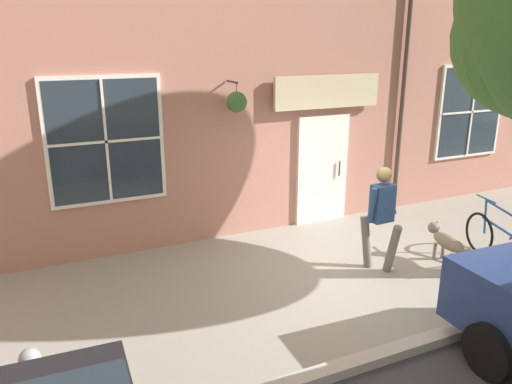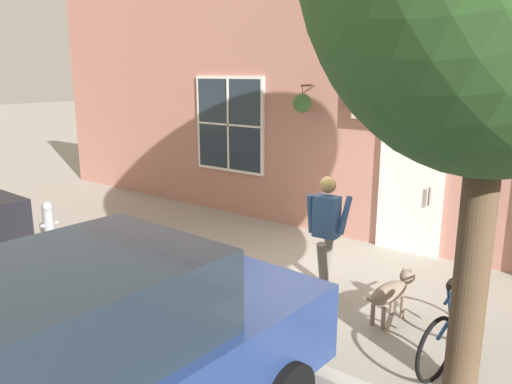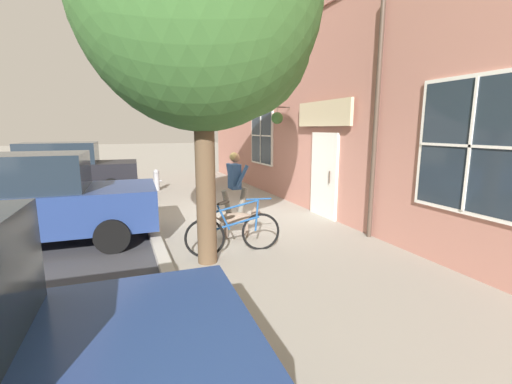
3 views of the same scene
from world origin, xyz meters
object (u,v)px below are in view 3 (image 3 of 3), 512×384
at_px(street_tree_by_curb, 209,4).
at_px(parked_car_nearest_curb, 66,169).
at_px(fire_hydrant, 157,180).
at_px(dog_on_leash, 239,218).
at_px(parked_car_mid_block, 31,201).
at_px(pedestrian_walking, 235,181).
at_px(leaning_bicycle, 234,232).

bearing_deg(street_tree_by_curb, parked_car_nearest_curb, -67.91).
relative_size(parked_car_nearest_curb, fire_hydrant, 5.68).
bearing_deg(street_tree_by_curb, dog_on_leash, -127.28).
distance_m(parked_car_nearest_curb, parked_car_mid_block, 5.47).
height_order(street_tree_by_curb, fire_hydrant, street_tree_by_curb).
distance_m(parked_car_mid_block, fire_hydrant, 5.94).
relative_size(pedestrian_walking, dog_on_leash, 1.50).
relative_size(dog_on_leash, street_tree_by_curb, 0.18).
relative_size(parked_car_mid_block, fire_hydrant, 5.68).
distance_m(leaning_bicycle, parked_car_nearest_curb, 8.00).
bearing_deg(leaning_bicycle, pedestrian_walking, -109.14).
xyz_separation_m(parked_car_nearest_curb, fire_hydrant, (-2.84, 0.24, -0.48)).
bearing_deg(parked_car_mid_block, fire_hydrant, -117.98).
bearing_deg(parked_car_nearest_curb, fire_hydrant, 175.22).
distance_m(parked_car_nearest_curb, fire_hydrant, 2.89).
height_order(dog_on_leash, parked_car_nearest_curb, parked_car_nearest_curb).
bearing_deg(dog_on_leash, leaning_bicycle, 65.08).
xyz_separation_m(dog_on_leash, parked_car_nearest_curb, (3.83, -6.35, 0.49)).
distance_m(dog_on_leash, parked_car_nearest_curb, 7.44).
distance_m(street_tree_by_curb, fire_hydrant, 8.05).
relative_size(dog_on_leash, parked_car_mid_block, 0.25).
bearing_deg(pedestrian_walking, leaning_bicycle, 70.86).
xyz_separation_m(street_tree_by_curb, leaning_bicycle, (-0.42, -0.21, -3.63)).
distance_m(dog_on_leash, leaning_bicycle, 0.95).
bearing_deg(parked_car_mid_block, leaning_bicycle, 152.61).
bearing_deg(pedestrian_walking, dog_on_leash, 75.63).
xyz_separation_m(pedestrian_walking, parked_car_mid_block, (4.05, 0.23, -0.11)).
bearing_deg(fire_hydrant, parked_car_mid_block, 62.02).
bearing_deg(parked_car_mid_block, pedestrian_walking, -176.81).
height_order(dog_on_leash, leaning_bicycle, leaning_bicycle).
xyz_separation_m(pedestrian_walking, dog_on_leash, (0.28, 1.11, -0.61)).
bearing_deg(parked_car_mid_block, street_tree_by_curb, 146.42).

